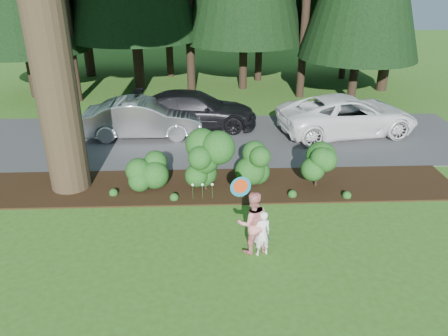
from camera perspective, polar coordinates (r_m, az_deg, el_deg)
name	(u,v)px	position (r m, az deg, el deg)	size (l,w,h in m)	color
ground	(214,244)	(11.62, -1.34, -9.87)	(80.00, 80.00, 0.00)	#375819
mulch_bed	(212,186)	(14.39, -1.58, -2.36)	(16.00, 2.50, 0.05)	black
driveway	(210,139)	(18.27, -1.78, 3.77)	(22.00, 6.00, 0.03)	#38383A
shrub_row	(236,165)	(13.97, 1.55, 0.34)	(6.53, 1.60, 1.61)	#174B17
lily_cluster	(202,185)	(13.42, -2.83, -2.27)	(0.69, 0.09, 0.57)	#174B17
car_silver_wagon	(144,118)	(18.60, -10.45, 6.42)	(1.69, 4.86, 1.60)	#B0B0B5
car_white_suv	(348,115)	(19.36, 15.84, 6.67)	(2.71, 5.87, 1.63)	white
car_dark_suv	(194,110)	(19.44, -3.90, 7.58)	(2.23, 5.47, 1.59)	black
child	(262,233)	(10.94, 5.00, -8.47)	(0.45, 0.30, 1.25)	white
adult	(252,222)	(10.93, 3.71, -7.11)	(0.82, 0.64, 1.68)	red
frisbee	(241,187)	(10.26, 2.18, -2.44)	(0.59, 0.44, 0.48)	#19738A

